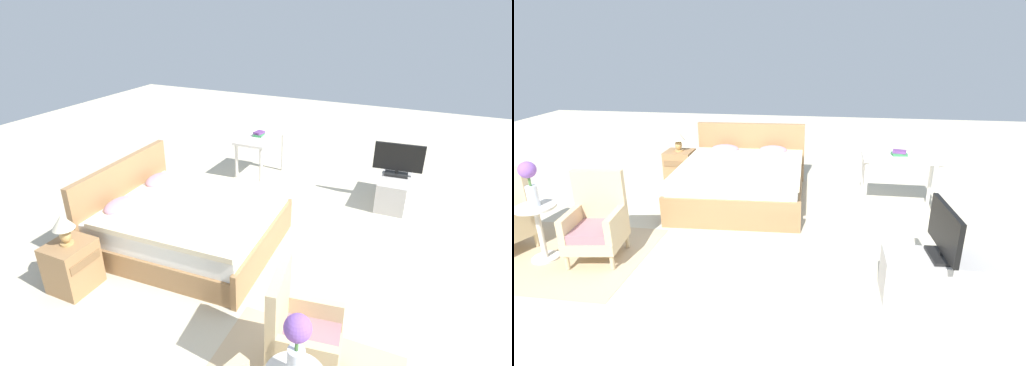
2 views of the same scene
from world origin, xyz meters
TOP-DOWN VIEW (x-y plane):
  - ground_plane at (0.00, 0.00)m, footprint 16.00×16.00m
  - bed at (-0.19, 0.99)m, footprint 1.83×2.06m
  - armchair_by_window_right at (-1.39, -0.84)m, footprint 0.61×0.61m
  - flower_vase at (-1.95, -0.99)m, footprint 0.17×0.17m
  - nightstand at (-1.37, 1.61)m, footprint 0.44×0.41m
  - table_lamp at (-1.37, 1.61)m, footprint 0.22×0.22m
  - tv_stand at (2.03, -1.14)m, footprint 0.96×0.40m
  - tv_flatscreen at (2.03, -1.14)m, footprint 0.22×0.68m
  - vanity_desk at (2.02, 1.00)m, footprint 1.04×0.52m
  - book_stack at (1.98, 1.03)m, footprint 0.21×0.15m

SIDE VIEW (x-z plane):
  - ground_plane at x=0.00m, z-range 0.00..0.00m
  - tv_stand at x=2.03m, z-range 0.00..0.43m
  - nightstand at x=-1.37m, z-range 0.00..0.53m
  - bed at x=-0.19m, z-range -0.18..0.78m
  - armchair_by_window_right at x=-1.39m, z-range -0.08..0.84m
  - vanity_desk at x=2.02m, z-range 0.26..1.02m
  - tv_flatscreen at x=2.03m, z-range 0.44..0.91m
  - table_lamp at x=-1.37m, z-range 0.58..0.91m
  - book_stack at x=1.98m, z-range 0.75..0.82m
  - flower_vase at x=-1.95m, z-range 0.67..1.15m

